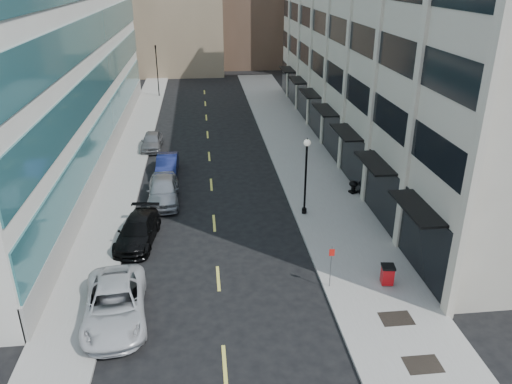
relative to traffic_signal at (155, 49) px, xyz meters
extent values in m
cube|color=gray|center=(13.00, -28.00, -5.64)|extent=(5.00, 80.00, 0.15)
cube|color=gray|center=(-1.00, -28.00, -5.64)|extent=(3.00, 80.00, 0.15)
cube|color=beige|center=(22.50, -21.00, 3.28)|extent=(14.00, 46.00, 18.00)
cube|color=black|center=(15.52, -21.00, -3.72)|extent=(0.18, 46.00, 3.60)
cube|color=black|center=(15.53, -21.00, 0.78)|extent=(0.12, 46.00, 1.80)
cube|color=black|center=(15.53, -21.00, 4.28)|extent=(0.12, 46.00, 1.80)
cube|color=beige|center=(15.50, -44.00, 3.28)|extent=(0.35, 0.60, 18.00)
cube|color=beige|center=(15.50, -38.00, 3.28)|extent=(0.35, 0.60, 18.00)
cube|color=beige|center=(15.50, -32.00, 3.28)|extent=(0.35, 0.60, 18.00)
cube|color=beige|center=(15.50, -26.00, 3.28)|extent=(0.35, 0.60, 18.00)
cube|color=beige|center=(15.50, -20.00, 3.28)|extent=(0.35, 0.60, 18.00)
cube|color=beige|center=(15.50, -14.00, 3.28)|extent=(0.35, 0.60, 18.00)
cube|color=beige|center=(15.50, -8.00, 3.28)|extent=(0.35, 0.60, 18.00)
cube|color=beige|center=(15.50, -2.00, 3.28)|extent=(0.35, 0.60, 18.00)
cube|color=black|center=(14.85, -41.00, -1.82)|extent=(1.30, 4.00, 0.12)
cube|color=black|center=(14.85, -35.00, -1.82)|extent=(1.30, 4.00, 0.12)
cube|color=black|center=(14.85, -29.00, -1.82)|extent=(1.30, 4.00, 0.12)
cube|color=black|center=(14.85, -23.00, -1.82)|extent=(1.30, 4.00, 0.12)
cube|color=black|center=(14.85, -17.00, -1.82)|extent=(1.30, 4.00, 0.12)
cube|color=black|center=(14.85, -11.00, -1.82)|extent=(1.30, 4.00, 0.12)
cube|color=black|center=(14.85, -5.00, -1.82)|extent=(1.30, 4.00, 0.12)
cube|color=gray|center=(-2.46, -21.00, -4.82)|extent=(0.20, 46.00, 1.80)
cube|color=#326F75|center=(-2.47, -21.00, -2.72)|extent=(0.14, 45.60, 2.40)
cube|color=#326F75|center=(-2.47, -21.00, 0.78)|extent=(0.14, 45.60, 2.40)
cube|color=#326F75|center=(-2.47, -21.00, 4.28)|extent=(0.14, 45.60, 2.40)
cube|color=beige|center=(23.50, 18.00, 4.28)|extent=(10.00, 14.00, 20.00)
cube|color=black|center=(13.10, -47.00, -5.56)|extent=(1.40, 1.00, 0.01)
cube|color=black|center=(13.10, -44.20, -5.56)|extent=(1.40, 1.00, 0.01)
cube|color=#D8CC4C|center=(5.50, -46.00, -5.71)|extent=(0.15, 2.20, 0.01)
cube|color=#D8CC4C|center=(5.50, -40.00, -5.71)|extent=(0.15, 2.20, 0.01)
cube|color=#D8CC4C|center=(5.50, -34.00, -5.71)|extent=(0.15, 2.20, 0.01)
cube|color=#D8CC4C|center=(5.50, -28.00, -5.71)|extent=(0.15, 2.20, 0.01)
cube|color=#D8CC4C|center=(5.50, -22.00, -5.71)|extent=(0.15, 2.20, 0.01)
cube|color=#D8CC4C|center=(5.50, -16.00, -5.71)|extent=(0.15, 2.20, 0.01)
cube|color=#D8CC4C|center=(5.50, -10.00, -5.71)|extent=(0.15, 2.20, 0.01)
cube|color=#D8CC4C|center=(5.50, -4.00, -5.71)|extent=(0.15, 2.20, 0.01)
cube|color=#D8CC4C|center=(5.50, 2.00, -5.71)|extent=(0.15, 2.20, 0.01)
cylinder|color=black|center=(0.00, 0.00, -2.72)|extent=(0.12, 0.12, 6.00)
imported|color=black|center=(0.00, 0.00, 0.27)|extent=(0.66, 0.66, 1.98)
imported|color=silver|center=(0.92, -42.68, -4.93)|extent=(3.16, 5.89, 1.57)
imported|color=black|center=(1.18, -35.84, -5.01)|extent=(2.54, 5.05, 1.41)
imported|color=#909498|center=(2.30, -30.56, -4.86)|extent=(2.21, 5.09, 1.71)
imported|color=#131A48|center=(2.30, -25.53, -5.00)|extent=(1.59, 4.37, 1.43)
imported|color=slate|center=(0.70, -19.57, -5.01)|extent=(1.78, 4.20, 1.42)
cube|color=#BA0C11|center=(13.59, -41.57, -5.08)|extent=(0.62, 0.62, 0.89)
cube|color=black|center=(13.59, -41.57, -4.61)|extent=(0.70, 0.70, 0.11)
cylinder|color=black|center=(13.41, -41.28, -5.47)|extent=(0.05, 0.20, 0.20)
cylinder|color=black|center=(13.77, -41.28, -5.47)|extent=(0.05, 0.20, 0.20)
cylinder|color=black|center=(11.15, -33.55, -5.40)|extent=(0.30, 0.30, 0.34)
cylinder|color=black|center=(11.15, -33.55, -3.23)|extent=(0.13, 0.13, 4.30)
sphere|color=silver|center=(11.15, -33.55, -0.94)|extent=(0.41, 0.41, 0.41)
cone|color=black|center=(11.15, -33.55, -0.71)|extent=(0.11, 0.11, 0.17)
cylinder|color=slate|center=(10.80, -41.46, -4.47)|extent=(0.04, 0.04, 2.19)
cube|color=red|center=(10.80, -41.48, -3.69)|extent=(0.26, 0.05, 0.35)
cube|color=black|center=(15.10, -30.82, -5.50)|extent=(0.61, 0.61, 0.13)
cylinder|color=black|center=(15.10, -30.82, -5.23)|extent=(0.29, 0.29, 0.45)
ellipsoid|color=black|center=(15.10, -30.82, -4.92)|extent=(0.62, 0.62, 0.44)
camera|label=1|loc=(5.06, -61.05, 8.32)|focal=35.00mm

